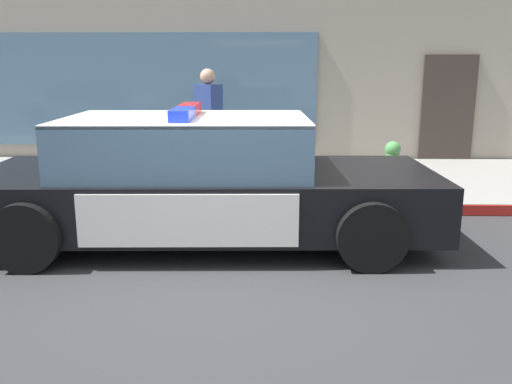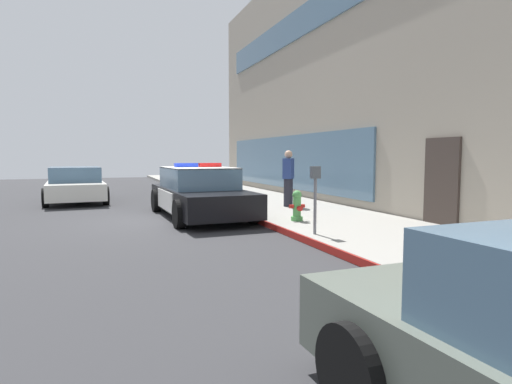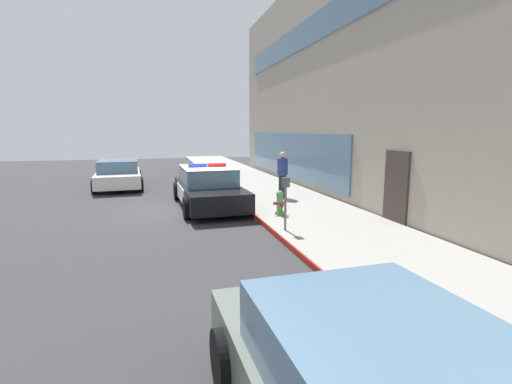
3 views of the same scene
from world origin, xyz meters
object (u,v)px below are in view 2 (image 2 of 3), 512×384
object	(u,v)px
police_cruiser	(200,192)
fire_hydrant	(297,206)
pedestrian_on_sidewalk	(288,178)
car_far_lane	(75,185)
parking_meter	(315,187)

from	to	relation	value
police_cruiser	fire_hydrant	distance (m)	3.07
police_cruiser	pedestrian_on_sidewalk	world-z (taller)	pedestrian_on_sidewalk
police_cruiser	car_far_lane	bearing A→B (deg)	-149.50
fire_hydrant	parking_meter	distance (m)	1.84
pedestrian_on_sidewalk	parking_meter	distance (m)	4.65
police_cruiser	pedestrian_on_sidewalk	bearing A→B (deg)	92.67
pedestrian_on_sidewalk	parking_meter	bearing A→B (deg)	112.23
fire_hydrant	parking_meter	bearing A→B (deg)	-14.40
car_far_lane	fire_hydrant	bearing A→B (deg)	-149.84
pedestrian_on_sidewalk	police_cruiser	bearing A→B (deg)	45.10
police_cruiser	fire_hydrant	xyz separation A→B (m)	(2.49, 1.79, -0.18)
fire_hydrant	police_cruiser	bearing A→B (deg)	-144.30
car_far_lane	pedestrian_on_sidewalk	bearing A→B (deg)	-132.95
car_far_lane	pedestrian_on_sidewalk	xyz separation A→B (m)	(5.15, 6.23, 0.38)
car_far_lane	parking_meter	size ratio (longest dim) A/B	3.34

